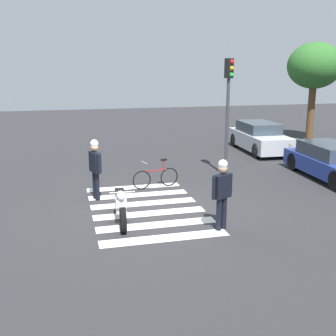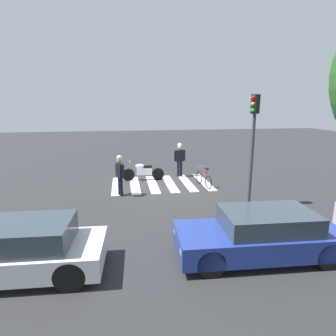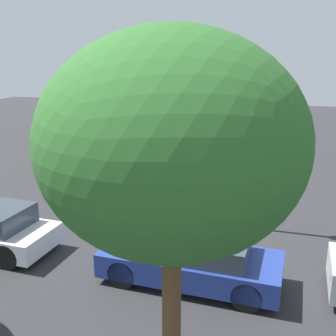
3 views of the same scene
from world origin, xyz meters
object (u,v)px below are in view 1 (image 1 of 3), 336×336
at_px(traffic_light_pole, 228,99).
at_px(leaning_bicycle, 156,177).
at_px(car_blue_hatchback, 331,162).
at_px(police_motorcycle, 121,205).
at_px(car_silver_sedan, 259,138).
at_px(officer_by_motorcycle, 95,165).
at_px(officer_on_foot, 222,189).

bearing_deg(traffic_light_pole, leaning_bicycle, -71.67).
xyz_separation_m(leaning_bicycle, car_blue_hatchback, (0.39, 6.56, 0.26)).
height_order(police_motorcycle, traffic_light_pole, traffic_light_pole).
bearing_deg(traffic_light_pole, car_silver_sedan, 139.90).
height_order(car_silver_sedan, car_blue_hatchback, car_silver_sedan).
bearing_deg(officer_by_motorcycle, traffic_light_pole, 109.39).
bearing_deg(car_blue_hatchback, officer_on_foot, -57.44).
distance_m(leaning_bicycle, officer_by_motorcycle, 2.35).
distance_m(car_silver_sedan, car_blue_hatchback, 5.32).
bearing_deg(leaning_bicycle, officer_on_foot, 10.97).
bearing_deg(car_blue_hatchback, police_motorcycle, -73.12).
bearing_deg(officer_by_motorcycle, leaning_bicycle, 110.88).
height_order(officer_by_motorcycle, traffic_light_pole, traffic_light_pole).
distance_m(leaning_bicycle, car_blue_hatchback, 6.57).
distance_m(police_motorcycle, officer_on_foot, 2.75).
bearing_deg(car_silver_sedan, officer_on_foot, -31.38).
distance_m(police_motorcycle, leaning_bicycle, 3.29).
bearing_deg(officer_by_motorcycle, police_motorcycle, 13.11).
xyz_separation_m(police_motorcycle, traffic_light_pole, (-3.85, 4.56, 2.44)).
height_order(leaning_bicycle, traffic_light_pole, traffic_light_pole).
bearing_deg(traffic_light_pole, officer_by_motorcycle, -70.61).
xyz_separation_m(leaning_bicycle, traffic_light_pole, (-0.98, 2.96, 2.54)).
xyz_separation_m(police_motorcycle, car_silver_sedan, (-7.78, 7.88, 0.22)).
distance_m(leaning_bicycle, traffic_light_pole, 4.02).
distance_m(leaning_bicycle, officer_on_foot, 4.21).
bearing_deg(officer_on_foot, traffic_light_pole, 156.77).
bearing_deg(police_motorcycle, officer_on_foot, 63.24).
bearing_deg(officer_on_foot, officer_by_motorcycle, -138.75).
xyz_separation_m(officer_on_foot, traffic_light_pole, (-5.05, 2.17, 1.84)).
height_order(officer_by_motorcycle, car_silver_sedan, officer_by_motorcycle).
bearing_deg(car_blue_hatchback, traffic_light_pole, -110.83).
bearing_deg(police_motorcycle, traffic_light_pole, 130.15).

